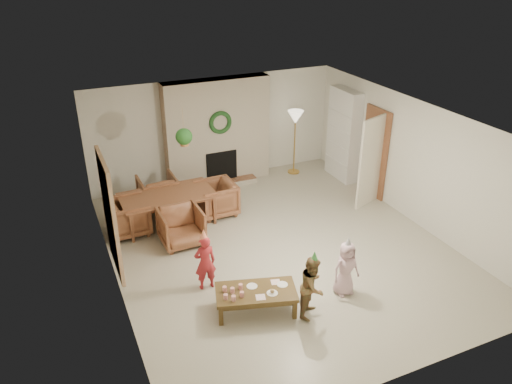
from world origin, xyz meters
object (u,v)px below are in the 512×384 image
dining_chair_far (158,192)px  child_plaid (313,286)px  dining_table (169,210)px  coffee_table_top (256,292)px  child_red (205,262)px  dining_chair_left (128,217)px  dining_chair_right (216,198)px  child_pink (346,268)px  dining_chair_near (181,227)px

dining_chair_far → child_plaid: bearing=104.9°
dining_table → child_plaid: child_plaid is taller
dining_table → coffee_table_top: size_ratio=1.51×
coffee_table_top → child_red: 1.03m
dining_chair_left → dining_chair_right: (1.85, 0.05, 0.00)m
dining_chair_left → child_red: child_red is taller
dining_chair_far → coffee_table_top: size_ratio=0.64×
dining_table → child_pink: 3.94m
coffee_table_top → dining_chair_right: bearing=97.5°
dining_chair_near → dining_chair_left: (-0.84, 0.80, 0.00)m
dining_chair_left → child_pink: size_ratio=0.84×
dining_chair_near → coffee_table_top: bearing=-79.6°
dining_chair_right → child_red: (-1.03, -2.35, 0.13)m
dining_table → child_red: (-0.00, -2.33, 0.17)m
dining_chair_near → child_red: child_red is taller
child_red → child_pink: bearing=154.6°
dining_chair_right → child_pink: (1.00, -3.41, 0.11)m
coffee_table_top → child_pink: (1.51, -0.17, 0.12)m
child_plaid → child_pink: (0.75, 0.23, -0.04)m
dining_chair_far → child_red: size_ratio=0.81×
child_red → dining_chair_right: bearing=-111.7°
dining_chair_left → dining_table: bearing=-90.0°
dining_chair_near → child_pink: 3.25m
child_pink → dining_table: bearing=120.4°
child_red → child_plaid: size_ratio=0.97×
dining_chair_far → dining_chair_left: same height
dining_chair_far → dining_chair_right: 1.32m
child_red → child_pink: (2.03, -1.05, -0.02)m
dining_chair_right → child_red: bearing=-25.1°
dining_chair_far → coffee_table_top: bearing=96.2°
child_pink → child_plaid: bearing=-163.2°
dining_chair_left → child_pink: 4.41m
dining_table → dining_chair_far: dining_chair_far is taller
coffee_table_top → child_plaid: bearing=-11.7°
dining_chair_near → child_plaid: (1.26, -2.79, 0.15)m
dining_chair_near → child_pink: size_ratio=0.84×
dining_chair_near → dining_chair_right: size_ratio=1.00×
dining_table → child_pink: child_pink is taller
child_red → dining_chair_far: bearing=-87.7°
child_pink → dining_chair_near: bearing=127.6°
dining_table → dining_chair_left: size_ratio=2.34×
dining_table → child_pink: bearing=-60.4°
child_plaid → dining_chair_right: bearing=51.0°
dining_chair_near → dining_chair_left: 1.16m
dining_chair_left → child_plaid: bearing=-151.1°
dining_chair_left → dining_chair_right: bearing=-90.0°
dining_table → dining_chair_right: bearing=-0.0°
dining_table → dining_chair_near: size_ratio=2.34×
dining_chair_near → dining_chair_far: (-0.04, 1.65, 0.00)m
dining_chair_near → child_plaid: child_plaid is taller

